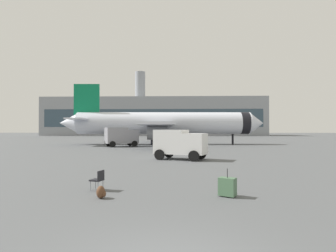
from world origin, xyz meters
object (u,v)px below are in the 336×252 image
object	(u,v)px
rolling_suitcase	(227,187)
gate_chair	(98,179)
safety_cone_near	(113,141)
cargo_van	(180,143)
traveller_backpack	(101,192)
safety_cone_mid	(167,151)
service_truck	(121,136)
airplane_at_gate	(163,123)

from	to	relation	value
rolling_suitcase	gate_chair	xyz separation A→B (m)	(-5.38, 0.94, 0.11)
safety_cone_near	rolling_suitcase	world-z (taller)	rolling_suitcase
cargo_van	traveller_backpack	xyz separation A→B (m)	(-3.10, -13.87, -1.22)
safety_cone_mid	rolling_suitcase	world-z (taller)	rolling_suitcase
service_truck	safety_cone_mid	size ratio (longest dim) A/B	8.38
rolling_suitcase	traveller_backpack	bearing A→B (deg)	-174.71
service_truck	gate_chair	xyz separation A→B (m)	(5.18, -30.35, -1.11)
airplane_at_gate	cargo_van	size ratio (longest dim) A/B	7.41
airplane_at_gate	safety_cone_mid	xyz separation A→B (m)	(1.50, -18.72, -3.35)
airplane_at_gate	service_truck	size ratio (longest dim) A/B	6.77
rolling_suitcase	traveller_backpack	size ratio (longest dim) A/B	2.29
airplane_at_gate	gate_chair	size ratio (longest dim) A/B	41.54
safety_cone_mid	safety_cone_near	bearing A→B (deg)	116.11
traveller_backpack	gate_chair	world-z (taller)	gate_chair
airplane_at_gate	service_truck	bearing A→B (deg)	-132.48
safety_cone_near	gate_chair	xyz separation A→B (m)	(8.94, -41.07, 0.08)
cargo_van	gate_chair	bearing A→B (deg)	-106.12
airplane_at_gate	service_truck	world-z (taller)	airplane_at_gate
safety_cone_mid	gate_chair	distance (m)	18.29
service_truck	traveller_backpack	distance (m)	32.27
safety_cone_mid	gate_chair	xyz separation A→B (m)	(-2.29, -18.15, 0.19)
gate_chair	service_truck	bearing A→B (deg)	99.69
airplane_at_gate	safety_cone_near	xyz separation A→B (m)	(-9.74, 4.19, -3.24)
airplane_at_gate	gate_chair	distance (m)	37.02
traveller_backpack	safety_cone_near	bearing A→B (deg)	102.55
traveller_backpack	airplane_at_gate	bearing A→B (deg)	89.57
safety_cone_mid	traveller_backpack	bearing A→B (deg)	-95.21
traveller_backpack	gate_chair	size ratio (longest dim) A/B	0.56
cargo_van	rolling_suitcase	distance (m)	13.58
airplane_at_gate	traveller_backpack	distance (m)	38.42
traveller_backpack	gate_chair	bearing A→B (deg)	110.15
cargo_van	traveller_backpack	size ratio (longest dim) A/B	10.05
safety_cone_mid	airplane_at_gate	bearing A→B (deg)	94.57
rolling_suitcase	gate_chair	world-z (taller)	rolling_suitcase
safety_cone_mid	gate_chair	size ratio (longest dim) A/B	0.73
service_truck	safety_cone_near	bearing A→B (deg)	109.32
safety_cone_near	rolling_suitcase	size ratio (longest dim) A/B	0.76
rolling_suitcase	service_truck	bearing A→B (deg)	108.67
service_truck	rolling_suitcase	size ratio (longest dim) A/B	4.80
rolling_suitcase	traveller_backpack	distance (m)	4.90
cargo_van	safety_cone_mid	size ratio (longest dim) A/B	7.66
service_truck	safety_cone_mid	bearing A→B (deg)	-58.50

